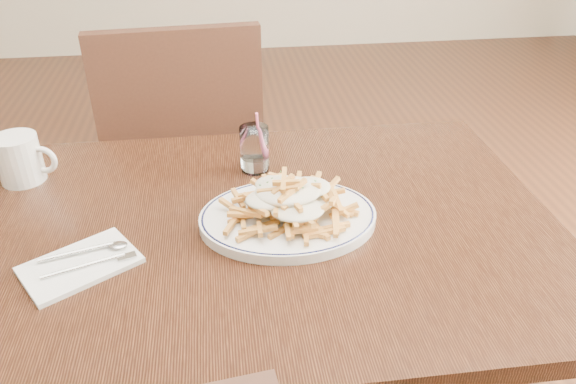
{
  "coord_description": "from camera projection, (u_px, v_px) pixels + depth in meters",
  "views": [
    {
      "loc": [
        -0.04,
        -0.89,
        1.37
      ],
      "look_at": [
        0.08,
        -0.01,
        0.82
      ],
      "focal_mm": 35.0,
      "sensor_mm": 36.0,
      "label": 1
    }
  ],
  "objects": [
    {
      "name": "coffee_mug",
      "position": [
        20.0,
        159.0,
        1.2
      ],
      "size": [
        0.13,
        0.09,
        0.1
      ],
      "color": "white",
      "rests_on": "table"
    },
    {
      "name": "table",
      "position": [
        250.0,
        255.0,
        1.13
      ],
      "size": [
        1.2,
        0.8,
        0.75
      ],
      "color": "black",
      "rests_on": "ground"
    },
    {
      "name": "loaded_fries",
      "position": [
        288.0,
        197.0,
        1.05
      ],
      "size": [
        0.25,
        0.21,
        0.07
      ],
      "color": "gold",
      "rests_on": "fries_plate"
    },
    {
      "name": "chair_far",
      "position": [
        185.0,
        156.0,
        1.74
      ],
      "size": [
        0.49,
        0.49,
        0.98
      ],
      "color": "black",
      "rests_on": "ground"
    },
    {
      "name": "water_glass",
      "position": [
        255.0,
        151.0,
        1.24
      ],
      "size": [
        0.06,
        0.06,
        0.14
      ],
      "color": "white",
      "rests_on": "table"
    },
    {
      "name": "napkin",
      "position": [
        80.0,
        265.0,
        0.97
      ],
      "size": [
        0.22,
        0.2,
        0.01
      ],
      "primitive_type": "cube",
      "rotation": [
        0.0,
        0.0,
        0.57
      ],
      "color": "white",
      "rests_on": "table"
    },
    {
      "name": "cutlery",
      "position": [
        80.0,
        260.0,
        0.97
      ],
      "size": [
        0.18,
        0.11,
        0.01
      ],
      "color": "silver",
      "rests_on": "napkin"
    },
    {
      "name": "fries_plate",
      "position": [
        288.0,
        218.0,
        1.08
      ],
      "size": [
        0.37,
        0.33,
        0.02
      ],
      "color": "white",
      "rests_on": "table"
    }
  ]
}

